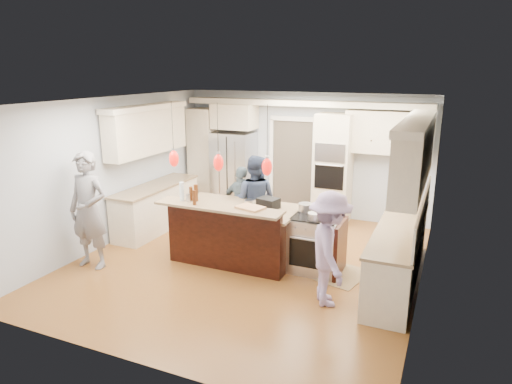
% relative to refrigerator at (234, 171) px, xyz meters
% --- Properties ---
extents(ground_plane, '(6.00, 6.00, 0.00)m').
position_rel_refrigerator_xyz_m(ground_plane, '(1.55, -2.64, -0.90)').
color(ground_plane, olive).
rests_on(ground_plane, ground).
extents(room_shell, '(5.54, 6.04, 2.72)m').
position_rel_refrigerator_xyz_m(room_shell, '(1.55, -2.64, 0.92)').
color(room_shell, '#B2BCC6').
rests_on(room_shell, ground).
extents(refrigerator, '(0.90, 0.70, 1.80)m').
position_rel_refrigerator_xyz_m(refrigerator, '(0.00, 0.00, 0.00)').
color(refrigerator, '#B7B7BC').
rests_on(refrigerator, ground).
extents(oven_column, '(0.72, 0.69, 2.30)m').
position_rel_refrigerator_xyz_m(oven_column, '(2.30, 0.03, 0.25)').
color(oven_column, beige).
rests_on(oven_column, ground).
extents(back_upper_cabinets, '(5.30, 0.61, 2.54)m').
position_rel_refrigerator_xyz_m(back_upper_cabinets, '(0.80, 0.12, 0.77)').
color(back_upper_cabinets, beige).
rests_on(back_upper_cabinets, ground).
extents(right_counter_run, '(0.64, 3.10, 2.51)m').
position_rel_refrigerator_xyz_m(right_counter_run, '(3.99, -2.34, 0.16)').
color(right_counter_run, beige).
rests_on(right_counter_run, ground).
extents(left_cabinets, '(0.64, 2.30, 2.51)m').
position_rel_refrigerator_xyz_m(left_cabinets, '(-0.89, -1.84, 0.16)').
color(left_cabinets, beige).
rests_on(left_cabinets, ground).
extents(kitchen_island, '(2.10, 1.46, 1.12)m').
position_rel_refrigerator_xyz_m(kitchen_island, '(1.30, -2.57, -0.41)').
color(kitchen_island, black).
rests_on(kitchen_island, ground).
extents(island_range, '(0.82, 0.71, 0.92)m').
position_rel_refrigerator_xyz_m(island_range, '(2.71, -2.49, -0.44)').
color(island_range, '#B7B7BC').
rests_on(island_range, ground).
extents(pendant_lights, '(1.75, 0.15, 1.03)m').
position_rel_refrigerator_xyz_m(pendant_lights, '(1.30, -3.15, 0.90)').
color(pendant_lights, black).
rests_on(pendant_lights, ground).
extents(person_bar_end, '(0.71, 0.48, 1.93)m').
position_rel_refrigerator_xyz_m(person_bar_end, '(-0.75, -3.80, 0.06)').
color(person_bar_end, gray).
rests_on(person_bar_end, ground).
extents(person_far_left, '(0.87, 0.71, 1.68)m').
position_rel_refrigerator_xyz_m(person_far_left, '(1.30, -1.79, -0.06)').
color(person_far_left, '#27334C').
rests_on(person_far_left, ground).
extents(person_far_right, '(0.88, 0.43, 1.45)m').
position_rel_refrigerator_xyz_m(person_far_right, '(1.05, -1.79, -0.18)').
color(person_far_right, slate).
rests_on(person_far_right, ground).
extents(person_range_side, '(1.00, 1.20, 1.61)m').
position_rel_refrigerator_xyz_m(person_range_side, '(3.15, -3.46, -0.09)').
color(person_range_side, '#9A83B1').
rests_on(person_range_side, ground).
extents(floor_rug, '(0.80, 1.00, 0.01)m').
position_rel_refrigerator_xyz_m(floor_rug, '(3.17, -2.52, -0.89)').
color(floor_rug, olive).
rests_on(floor_rug, ground).
extents(water_bottle, '(0.09, 0.09, 0.31)m').
position_rel_refrigerator_xyz_m(water_bottle, '(0.63, -3.16, 0.37)').
color(water_bottle, silver).
rests_on(water_bottle, kitchen_island).
extents(beer_bottle_a, '(0.07, 0.07, 0.23)m').
position_rel_refrigerator_xyz_m(beer_bottle_a, '(0.75, -3.08, 0.33)').
color(beer_bottle_a, '#4E250D').
rests_on(beer_bottle_a, kitchen_island).
extents(beer_bottle_b, '(0.07, 0.07, 0.23)m').
position_rel_refrigerator_xyz_m(beer_bottle_b, '(0.93, -3.28, 0.34)').
color(beer_bottle_b, '#4E250D').
rests_on(beer_bottle_b, kitchen_island).
extents(beer_bottle_c, '(0.08, 0.08, 0.27)m').
position_rel_refrigerator_xyz_m(beer_bottle_c, '(0.84, -3.08, 0.36)').
color(beer_bottle_c, '#4E250D').
rests_on(beer_bottle_c, kitchen_island).
extents(drink_can, '(0.09, 0.09, 0.13)m').
position_rel_refrigerator_xyz_m(drink_can, '(0.75, -3.17, 0.28)').
color(drink_can, '#B7B7BC').
rests_on(drink_can, kitchen_island).
extents(cutting_board, '(0.46, 0.38, 0.03)m').
position_rel_refrigerator_xyz_m(cutting_board, '(1.81, -3.11, 0.24)').
color(cutting_board, tan).
rests_on(cutting_board, kitchen_island).
extents(pot_large, '(0.23, 0.23, 0.13)m').
position_rel_refrigerator_xyz_m(pot_large, '(2.44, -2.31, 0.09)').
color(pot_large, '#B7B7BC').
rests_on(pot_large, island_range).
extents(pot_small, '(0.21, 0.21, 0.11)m').
position_rel_refrigerator_xyz_m(pot_small, '(2.69, -2.64, 0.07)').
color(pot_small, '#B7B7BC').
rests_on(pot_small, island_range).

